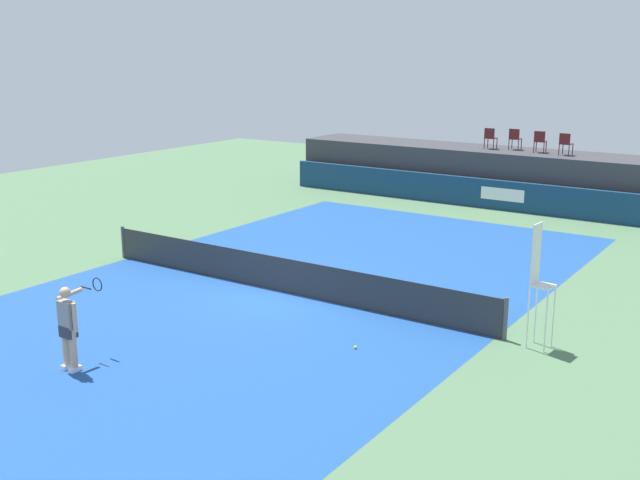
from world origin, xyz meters
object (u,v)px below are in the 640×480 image
object	(u,v)px
net_post_near	(123,242)
tennis_ball	(355,347)
spectator_chair_far_left	(490,137)
umpire_chair	(539,277)
spectator_chair_center	(540,141)
tennis_player	(69,325)
spectator_chair_left	(515,138)
spectator_chair_right	(566,143)
net_post_far	(506,319)

from	to	relation	value
net_post_near	tennis_ball	world-z (taller)	net_post_near
spectator_chair_far_left	umpire_chair	size ratio (longest dim) A/B	0.32
spectator_chair_center	tennis_player	xyz separation A→B (m)	(-2.29, -21.66, -1.73)
spectator_chair_left	spectator_chair_right	size ratio (longest dim) A/B	1.00
spectator_chair_far_left	tennis_ball	size ratio (longest dim) A/B	13.06
spectator_chair_right	umpire_chair	distance (m)	15.48
spectator_chair_right	net_post_far	distance (m)	15.45
spectator_chair_left	net_post_far	size ratio (longest dim) A/B	0.89
umpire_chair	spectator_chair_right	bearing A→B (deg)	104.96
net_post_near	tennis_player	bearing A→B (deg)	-48.80
spectator_chair_left	umpire_chair	xyz separation A→B (m)	(6.26, -15.46, -1.11)
spectator_chair_far_left	spectator_chair_right	bearing A→B (deg)	-3.88
spectator_chair_left	spectator_chair_center	xyz separation A→B (m)	(1.17, -0.30, 0.00)
net_post_near	tennis_player	world-z (taller)	tennis_player
spectator_chair_left	umpire_chair	world-z (taller)	spectator_chair_left
spectator_chair_right	spectator_chair_left	bearing A→B (deg)	166.74
net_post_near	tennis_player	distance (m)	8.65
spectator_chair_far_left	tennis_player	distance (m)	21.71
net_post_near	net_post_far	world-z (taller)	same
umpire_chair	tennis_ball	bearing A→B (deg)	-143.62
net_post_far	tennis_player	bearing A→B (deg)	-135.95
spectator_chair_far_left	net_post_near	world-z (taller)	spectator_chair_far_left
spectator_chair_center	umpire_chair	distance (m)	16.02
tennis_player	tennis_ball	xyz separation A→B (m)	(4.21, 4.17, -0.92)
spectator_chair_far_left	tennis_player	bearing A→B (deg)	-90.44
tennis_ball	tennis_player	bearing A→B (deg)	-135.32
net_post_far	net_post_near	bearing A→B (deg)	180.00
net_post_far	spectator_chair_right	bearing A→B (deg)	102.51
spectator_chair_left	tennis_player	size ratio (longest dim) A/B	0.50
spectator_chair_center	umpire_chair	bearing A→B (deg)	-71.41
spectator_chair_center	tennis_player	size ratio (longest dim) A/B	0.50
net_post_far	tennis_player	world-z (taller)	tennis_player
umpire_chair	net_post_near	world-z (taller)	umpire_chair
spectator_chair_center	tennis_ball	distance (m)	17.79
net_post_near	tennis_ball	bearing A→B (deg)	-13.23
umpire_chair	net_post_far	xyz separation A→B (m)	(-0.67, -0.01, -1.09)
spectator_chair_left	tennis_player	bearing A→B (deg)	-92.93
umpire_chair	net_post_near	size ratio (longest dim) A/B	2.76
spectator_chair_far_left	spectator_chair_left	distance (m)	1.01
net_post_near	tennis_ball	distance (m)	10.18
net_post_far	tennis_ball	bearing A→B (deg)	-137.04
net_post_far	umpire_chair	bearing A→B (deg)	0.78
spectator_chair_far_left	net_post_near	size ratio (longest dim) A/B	0.89
spectator_chair_far_left	umpire_chair	world-z (taller)	spectator_chair_far_left
spectator_chair_right	net_post_far	bearing A→B (deg)	-77.49
spectator_chair_left	tennis_player	world-z (taller)	spectator_chair_left
umpire_chair	net_post_near	xyz separation A→B (m)	(-13.07, -0.01, -1.09)
tennis_player	tennis_ball	bearing A→B (deg)	44.68
tennis_player	net_post_near	bearing A→B (deg)	131.20
net_post_far	tennis_ball	world-z (taller)	net_post_far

